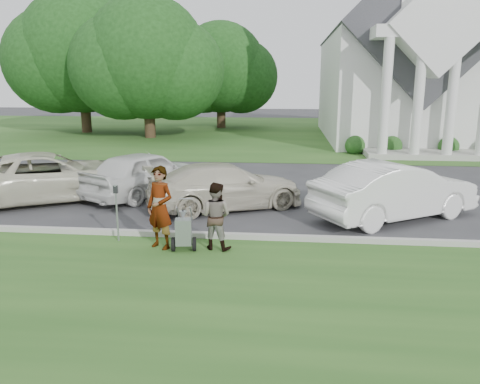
# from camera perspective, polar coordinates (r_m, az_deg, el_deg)

# --- Properties ---
(ground) EXTENTS (120.00, 120.00, 0.00)m
(ground) POSITION_cam_1_polar(r_m,az_deg,el_deg) (11.44, -3.36, -6.56)
(ground) COLOR #333335
(ground) RESTS_ON ground
(grass_strip) EXTENTS (80.00, 7.00, 0.01)m
(grass_strip) POSITION_cam_1_polar(r_m,az_deg,el_deg) (8.72, -6.54, -13.16)
(grass_strip) COLOR #26501B
(grass_strip) RESTS_ON ground
(church_lawn) EXTENTS (80.00, 30.00, 0.01)m
(church_lawn) POSITION_cam_1_polar(r_m,az_deg,el_deg) (37.86, 3.12, 7.37)
(church_lawn) COLOR #26501B
(church_lawn) RESTS_ON ground
(curb) EXTENTS (80.00, 0.18, 0.15)m
(curb) POSITION_cam_1_polar(r_m,az_deg,el_deg) (11.93, -2.95, -5.33)
(curb) COLOR #9E9E93
(curb) RESTS_ON ground
(church) EXTENTS (9.19, 19.00, 24.10)m
(church) POSITION_cam_1_polar(r_m,az_deg,el_deg) (34.57, 18.62, 16.02)
(church) COLOR white
(church) RESTS_ON ground
(tree_left) EXTENTS (10.63, 8.40, 9.71)m
(tree_left) POSITION_cam_1_polar(r_m,az_deg,el_deg) (34.06, -11.27, 15.09)
(tree_left) COLOR #332316
(tree_left) RESTS_ON ground
(tree_far) EXTENTS (11.64, 9.20, 10.73)m
(tree_far) POSITION_cam_1_polar(r_m,az_deg,el_deg) (38.98, -18.77, 15.26)
(tree_far) COLOR #332316
(tree_far) RESTS_ON ground
(tree_back) EXTENTS (9.61, 7.60, 8.89)m
(tree_back) POSITION_cam_1_polar(r_m,az_deg,el_deg) (41.02, -2.37, 14.44)
(tree_back) COLOR #332316
(tree_back) RESTS_ON ground
(striping_cart) EXTENTS (0.62, 1.18, 1.05)m
(striping_cart) POSITION_cam_1_polar(r_m,az_deg,el_deg) (11.02, -6.89, -4.93)
(striping_cart) COLOR black
(striping_cart) RESTS_ON ground
(person_left) EXTENTS (0.85, 0.74, 1.97)m
(person_left) POSITION_cam_1_polar(r_m,az_deg,el_deg) (11.13, -9.72, -1.97)
(person_left) COLOR #999999
(person_left) RESTS_ON ground
(person_right) EXTENTS (0.90, 0.78, 1.61)m
(person_right) POSITION_cam_1_polar(r_m,az_deg,el_deg) (10.99, -3.02, -2.99)
(person_right) COLOR #999999
(person_right) RESTS_ON ground
(parking_meter_near) EXTENTS (0.10, 0.09, 1.44)m
(parking_meter_near) POSITION_cam_1_polar(r_m,az_deg,el_deg) (11.86, -14.82, -1.68)
(parking_meter_near) COLOR #96999E
(parking_meter_near) RESTS_ON ground
(car_a) EXTENTS (6.37, 5.19, 1.61)m
(car_a) POSITION_cam_1_polar(r_m,az_deg,el_deg) (16.82, -22.29, 1.75)
(car_a) COLOR beige
(car_a) RESTS_ON ground
(car_b) EXTENTS (3.90, 5.01, 1.60)m
(car_b) POSITION_cam_1_polar(r_m,az_deg,el_deg) (16.53, -11.50, 2.26)
(car_b) COLOR silver
(car_b) RESTS_ON ground
(car_c) EXTENTS (5.28, 3.93, 1.42)m
(car_c) POSITION_cam_1_polar(r_m,az_deg,el_deg) (14.59, -1.75, 0.73)
(car_c) COLOR beige
(car_c) RESTS_ON ground
(car_d) EXTENTS (5.19, 4.16, 1.66)m
(car_d) POSITION_cam_1_polar(r_m,az_deg,el_deg) (14.16, 18.34, 0.15)
(car_d) COLOR silver
(car_d) RESTS_ON ground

